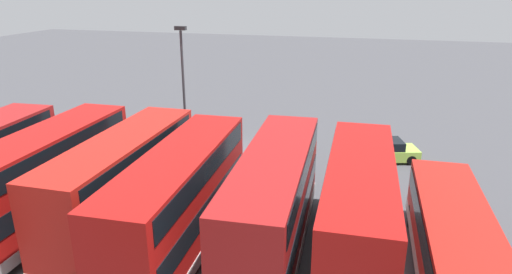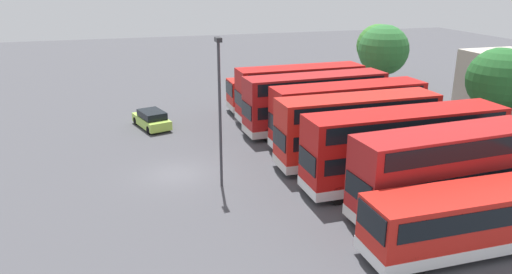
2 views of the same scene
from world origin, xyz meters
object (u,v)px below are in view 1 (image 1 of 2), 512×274
Objects in this scene: bus_double_decker_fifth at (124,182)px; car_hatchback_silver at (384,151)px; lamp_post_tall at (183,85)px; bus_double_decker_third at (274,201)px; bus_double_decker_fourth at (181,199)px; bus_double_decker_second at (358,212)px; bus_double_decker_sixth at (38,181)px; bus_single_deck_near_end at (456,252)px.

car_hatchback_silver is (-11.79, -12.03, -1.75)m from bus_double_decker_fifth.
bus_double_decker_third is at bearing 130.84° from lamp_post_tall.
bus_double_decker_fifth is at bearing -1.03° from bus_double_decker_third.
bus_double_decker_fifth is at bearing -16.76° from bus_double_decker_fourth.
car_hatchback_silver is (-4.69, -12.15, -1.75)m from bus_double_decker_third.
bus_double_decker_second is 7.34m from bus_double_decker_fourth.
bus_double_decker_fourth is at bearing 163.24° from bus_double_decker_fifth.
bus_double_decker_fifth is (7.10, -0.13, -0.00)m from bus_double_decker_third.
lamp_post_tall is at bearing -39.13° from bus_double_decker_second.
bus_double_decker_sixth is 2.67× the size of car_hatchback_silver.
bus_double_decker_second reaches higher than car_hatchback_silver.
bus_double_decker_fifth is 9.48m from lamp_post_tall.
bus_double_decker_fifth is at bearing 95.42° from lamp_post_tall.
bus_double_decker_sixth is at bearing 39.79° from car_hatchback_silver.
bus_double_decker_third is at bearing -167.49° from bus_double_decker_fourth.
bus_double_decker_fourth is (3.85, 0.85, -0.00)m from bus_double_decker_third.
lamp_post_tall reaches higher than bus_double_decker_sixth.
bus_single_deck_near_end is at bearing 170.66° from bus_double_decker_second.
bus_double_decker_third is at bearing -5.47° from bus_single_deck_near_end.
bus_double_decker_sixth is at bearing 3.13° from bus_double_decker_second.
bus_double_decker_second is 0.95× the size of bus_double_decker_third.
bus_double_decker_fourth is 1.30× the size of lamp_post_tall.
bus_double_decker_second reaches higher than bus_single_deck_near_end.
bus_double_decker_sixth reaches higher than bus_single_deck_near_end.
car_hatchback_silver is (-15.64, -13.02, -1.75)m from bus_double_decker_sixth.
bus_single_deck_near_end is 1.11× the size of bus_double_decker_fifth.
bus_single_deck_near_end is 11.00m from bus_double_decker_fourth.
bus_single_deck_near_end is at bearing 100.74° from car_hatchback_silver.
bus_double_decker_second is 0.89× the size of bus_double_decker_sixth.
bus_double_decker_second is at bearing 84.26° from car_hatchback_silver.
bus_double_decker_fourth is 0.93× the size of bus_double_decker_sixth.
bus_double_decker_fourth is 7.11m from bus_double_decker_sixth.
bus_double_decker_second and bus_double_decker_fourth have the same top height.
bus_double_decker_third is 0.94× the size of bus_double_decker_sixth.
bus_double_decker_second is at bearing 178.70° from bus_double_decker_third.
lamp_post_tall reaches higher than bus_single_deck_near_end.
car_hatchback_silver is at bearing -95.74° from bus_double_decker_second.
car_hatchback_silver is at bearing -140.21° from bus_double_decker_sixth.
bus_double_decker_third is at bearing -1.30° from bus_double_decker_second.
bus_single_deck_near_end is 0.97× the size of bus_double_decker_sixth.
bus_double_decker_fourth is at bearing 6.06° from bus_double_decker_second.
bus_double_decker_second and bus_double_decker_sixth have the same top height.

